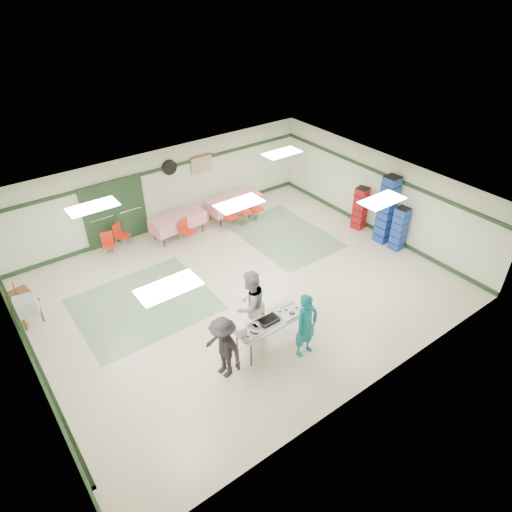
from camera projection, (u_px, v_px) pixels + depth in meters
floor at (241, 288)px, 12.84m from camera, size 11.00×11.00×0.00m
ceiling at (239, 203)px, 11.33m from camera, size 11.00×11.00×0.00m
wall_back at (163, 189)px, 15.08m from camera, size 11.00×0.00×11.00m
wall_front at (369, 347)px, 9.09m from camera, size 11.00×0.00×11.00m
wall_left at (21, 335)px, 9.37m from camera, size 0.00×9.00×9.00m
wall_right at (379, 193)px, 14.80m from camera, size 0.00×9.00×9.00m
trim_back at (161, 169)px, 14.67m from camera, size 11.00×0.06×0.10m
baseboard_back at (167, 223)px, 15.79m from camera, size 11.00×0.06×0.12m
trim_left at (13, 308)px, 9.00m from camera, size 0.06×9.00×0.10m
baseboard_left at (39, 377)px, 10.11m from camera, size 0.06×9.00×0.12m
trim_right at (382, 174)px, 14.39m from camera, size 0.06×9.00×0.10m
baseboard_right at (373, 228)px, 15.51m from camera, size 0.06×9.00×0.12m
green_patch_a at (144, 304)px, 12.27m from camera, size 3.50×3.00×0.01m
green_patch_b at (284, 235)px, 15.22m from camera, size 2.50×3.50×0.01m
double_door_left at (101, 217)px, 14.13m from camera, size 0.90×0.06×2.10m
double_door_right at (129, 208)px, 14.60m from camera, size 0.90×0.06×2.10m
door_frame at (115, 213)px, 14.35m from camera, size 2.00×0.03×2.15m
wall_fan at (169, 167)px, 14.80m from camera, size 0.50×0.10×0.50m
scroll_banner at (202, 165)px, 15.50m from camera, size 0.80×0.02×0.60m
serving_table at (269, 323)px, 10.62m from camera, size 1.69×0.71×0.76m
sheet_tray_right at (290, 312)px, 10.84m from camera, size 0.61×0.46×0.02m
sheet_tray_mid at (261, 320)px, 10.61m from camera, size 0.53×0.41×0.02m
sheet_tray_left at (249, 333)px, 10.24m from camera, size 0.58×0.44×0.02m
baking_pan at (268, 320)px, 10.56m from camera, size 0.48×0.31×0.08m
foam_box_stack at (240, 331)px, 10.14m from camera, size 0.23×0.21×0.26m
volunteer_teal at (306, 325)px, 10.36m from camera, size 0.63×0.43×1.67m
volunteer_grey at (250, 305)px, 10.81m from camera, size 1.03×0.88×1.86m
volunteer_dark at (223, 348)px, 9.84m from camera, size 0.78×1.12×1.59m
dining_table_a at (234, 202)px, 15.98m from camera, size 1.96×0.95×0.77m
dining_table_b at (178, 221)px, 14.90m from camera, size 1.85×0.92×0.77m
chair_a at (243, 209)px, 15.62m from camera, size 0.54×0.54×0.89m
chair_b at (230, 213)px, 15.36m from camera, size 0.44×0.44×0.88m
chair_c at (256, 206)px, 15.92m from camera, size 0.42×0.42×0.78m
chair_d at (186, 229)px, 14.52m from camera, size 0.53×0.53×0.86m
chair_loose_a at (120, 233)px, 14.35m from camera, size 0.54×0.54×0.84m
chair_loose_b at (108, 242)px, 14.01m from camera, size 0.42×0.42×0.78m
crate_stack_blue_a at (387, 210)px, 14.31m from camera, size 0.44×0.44×2.27m
crate_stack_red at (360, 208)px, 15.23m from camera, size 0.46×0.46×1.49m
crate_stack_blue_b at (399, 229)px, 14.16m from camera, size 0.39×0.39×1.45m
printer_table at (22, 300)px, 11.43m from camera, size 0.72×0.96×0.74m
office_printer at (26, 306)px, 10.75m from camera, size 0.59×0.54×0.41m
broom at (19, 302)px, 11.30m from camera, size 0.08×0.21×1.30m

